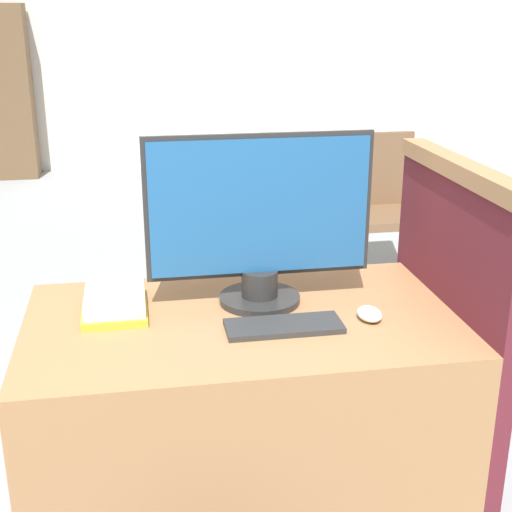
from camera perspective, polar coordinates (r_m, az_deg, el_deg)
The scene contains 8 objects.
wall_back at distance 7.47m, azimuth -8.20°, elevation 17.69°, with size 12.00×0.06×2.80m.
desk at distance 2.20m, azimuth -1.09°, elevation -14.24°, with size 1.21×0.71×0.78m.
carrel_divider at distance 2.27m, azimuth 14.85°, elevation -7.43°, with size 0.07×0.74×1.20m.
monitor at distance 2.03m, azimuth 0.29°, elevation 2.76°, with size 0.65×0.24×0.50m.
keyboard at distance 1.94m, azimuth 2.24°, elevation -5.63°, with size 0.32×0.12×0.02m.
mouse at distance 2.01m, azimuth 9.07°, elevation -4.59°, with size 0.07×0.09×0.03m.
book_stack at distance 2.06m, azimuth -11.22°, elevation -3.73°, with size 0.18×0.24×0.06m.
far_chair at distance 4.33m, azimuth 10.02°, elevation 4.33°, with size 0.44×0.44×0.89m.
Camera 1 is at (-0.27, -1.45, 1.61)m, focal length 50.00 mm.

